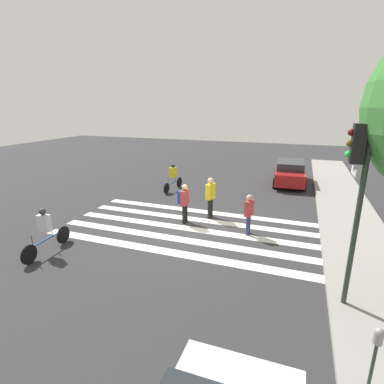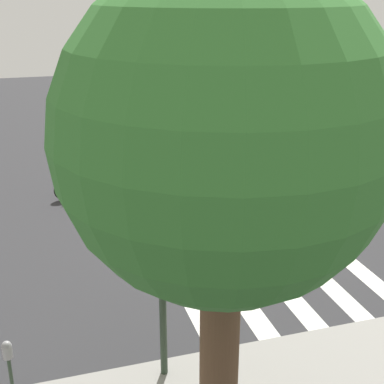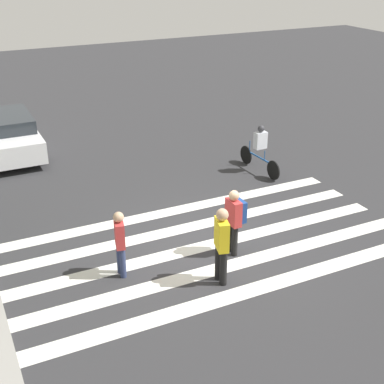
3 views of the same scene
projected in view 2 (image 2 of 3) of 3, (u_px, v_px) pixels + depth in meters
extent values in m
plane|color=#2D2D30|center=(232.00, 230.00, 14.89)|extent=(60.00, 60.00, 0.00)
cube|color=gray|center=(360.00, 373.00, 9.28)|extent=(36.00, 2.50, 0.14)
cube|color=silver|center=(301.00, 221.00, 15.46)|extent=(0.46, 10.00, 0.01)
cube|color=silver|center=(267.00, 225.00, 15.17)|extent=(0.46, 10.00, 0.01)
cube|color=silver|center=(232.00, 230.00, 14.89)|extent=(0.46, 10.00, 0.01)
cube|color=silver|center=(196.00, 235.00, 14.61)|extent=(0.46, 10.00, 0.01)
cube|color=silver|center=(159.00, 240.00, 14.33)|extent=(0.46, 10.00, 0.01)
cylinder|color=#283828|center=(162.00, 260.00, 8.40)|extent=(0.12, 0.12, 4.65)
cube|color=black|center=(156.00, 152.00, 7.98)|extent=(0.32, 0.26, 0.84)
cube|color=silver|center=(157.00, 190.00, 8.19)|extent=(0.60, 0.02, 0.16)
sphere|color=#590F0F|center=(153.00, 134.00, 8.04)|extent=(0.15, 0.15, 0.15)
sphere|color=#59470F|center=(154.00, 149.00, 8.12)|extent=(0.15, 0.15, 0.15)
sphere|color=#26D83F|center=(154.00, 164.00, 8.20)|extent=(0.15, 0.15, 0.15)
cylinder|color=gray|center=(7.00, 352.00, 8.03)|extent=(0.15, 0.15, 0.22)
sphere|color=gray|center=(6.00, 346.00, 8.00)|extent=(0.14, 0.14, 0.14)
cylinder|color=brown|center=(219.00, 360.00, 7.18)|extent=(0.53, 0.53, 3.28)
sphere|color=#387A33|center=(224.00, 134.00, 6.06)|extent=(3.96, 3.96, 3.96)
cylinder|color=black|center=(294.00, 216.00, 14.74)|extent=(0.16, 0.16, 0.86)
cylinder|color=black|center=(287.00, 217.00, 14.68)|extent=(0.16, 0.16, 0.86)
cube|color=yellow|center=(293.00, 190.00, 14.43)|extent=(0.54, 0.35, 0.68)
sphere|color=tan|center=(294.00, 174.00, 14.26)|extent=(0.27, 0.27, 0.27)
cylinder|color=black|center=(251.00, 210.00, 15.24)|extent=(0.15, 0.15, 0.80)
cylinder|color=black|center=(244.00, 210.00, 15.19)|extent=(0.15, 0.15, 0.80)
cube|color=#B73333|center=(248.00, 187.00, 14.96)|extent=(0.47, 0.22, 0.63)
sphere|color=tan|center=(249.00, 172.00, 14.80)|extent=(0.25, 0.25, 0.25)
cube|color=navy|center=(246.00, 184.00, 15.13)|extent=(0.35, 0.17, 0.53)
cylinder|color=navy|center=(284.00, 254.00, 12.74)|extent=(0.14, 0.14, 0.76)
cylinder|color=navy|center=(276.00, 255.00, 12.68)|extent=(0.14, 0.14, 0.76)
cube|color=#B73333|center=(281.00, 229.00, 12.47)|extent=(0.48, 0.29, 0.60)
sphere|color=tan|center=(283.00, 212.00, 12.32)|extent=(0.24, 0.24, 0.24)
cylinder|color=black|center=(64.00, 190.00, 16.92)|extent=(0.63, 0.07, 0.63)
cylinder|color=black|center=(112.00, 185.00, 17.40)|extent=(0.63, 0.07, 0.63)
cube|color=#1E4C8C|center=(88.00, 183.00, 17.10)|extent=(1.32, 0.10, 0.04)
cylinder|color=#1E4C8C|center=(96.00, 177.00, 17.13)|extent=(0.03, 0.03, 0.32)
cylinder|color=#1E4C8C|center=(69.00, 179.00, 16.85)|extent=(0.03, 0.03, 0.40)
cube|color=silver|center=(87.00, 165.00, 16.89)|extent=(0.26, 0.41, 0.55)
sphere|color=#333338|center=(86.00, 153.00, 16.75)|extent=(0.22, 0.22, 0.22)
cylinder|color=black|center=(317.00, 174.00, 18.49)|extent=(0.61, 0.09, 0.61)
cylinder|color=black|center=(359.00, 171.00, 18.78)|extent=(0.61, 0.09, 0.61)
cube|color=#1E4C8C|center=(339.00, 168.00, 18.58)|extent=(1.32, 0.16, 0.04)
cylinder|color=#1E4C8C|center=(346.00, 163.00, 18.57)|extent=(0.03, 0.03, 0.32)
cylinder|color=#1E4C8C|center=(324.00, 163.00, 18.40)|extent=(0.03, 0.03, 0.40)
cube|color=yellow|center=(340.00, 151.00, 18.37)|extent=(0.28, 0.42, 0.55)
sphere|color=#333338|center=(342.00, 140.00, 18.22)|extent=(0.22, 0.22, 0.22)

